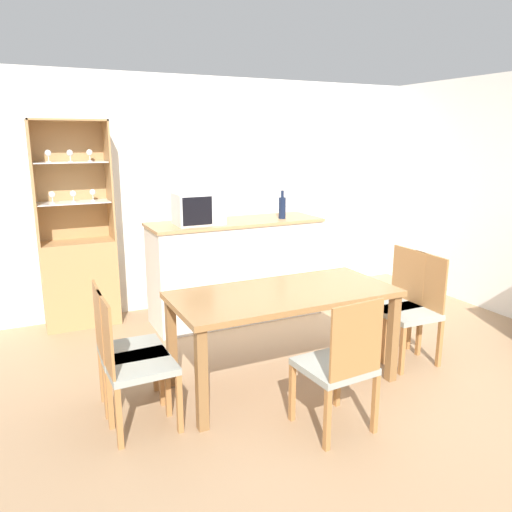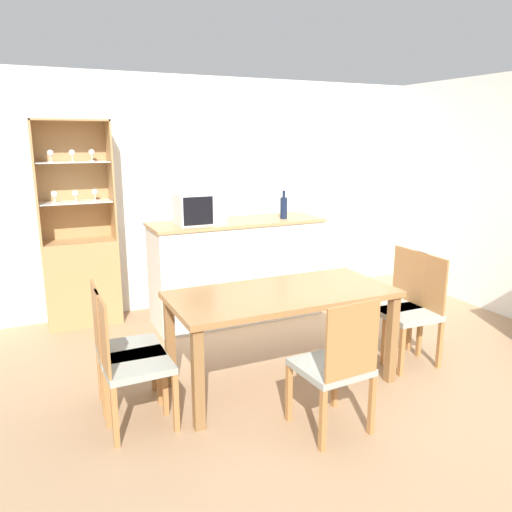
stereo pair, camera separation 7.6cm
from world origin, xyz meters
TOP-DOWN VIEW (x-y plane):
  - ground_plane at (0.00, 0.00)m, footprint 18.00×18.00m
  - wall_back at (0.00, 2.63)m, footprint 6.80×0.06m
  - kitchen_counter at (-0.09, 1.91)m, footprint 1.81×0.61m
  - display_cabinet at (-1.61, 2.43)m, footprint 0.72×0.36m
  - dining_table at (-0.35, 0.39)m, footprint 1.71×0.80m
  - dining_chair_side_left_far at (-1.54, 0.52)m, footprint 0.44×0.44m
  - dining_chair_head_near at (-0.35, -0.34)m, footprint 0.46×0.46m
  - dining_chair_side_right_far at (0.84, 0.52)m, footprint 0.43×0.43m
  - dining_chair_side_left_near at (-1.54, 0.27)m, footprint 0.44×0.44m
  - dining_chair_side_right_near at (0.84, 0.27)m, footprint 0.45×0.45m
  - microwave at (-0.51, 1.88)m, footprint 0.46×0.33m
  - wine_bottle at (0.41, 1.82)m, footprint 0.08×0.08m

SIDE VIEW (x-z plane):
  - ground_plane at x=0.00m, z-range 0.00..0.00m
  - dining_chair_side_left_far at x=-1.54m, z-range 0.00..0.93m
  - dining_chair_head_near at x=-0.35m, z-range 0.00..0.93m
  - dining_chair_side_right_far at x=0.84m, z-range 0.00..0.93m
  - dining_chair_side_left_near at x=-1.54m, z-range 0.00..0.93m
  - dining_chair_side_right_near at x=0.84m, z-range 0.00..0.93m
  - kitchen_counter at x=-0.09m, z-range 0.00..1.06m
  - display_cabinet at x=-1.61m, z-range -0.42..1.64m
  - dining_table at x=-0.35m, z-range 0.28..1.04m
  - wine_bottle at x=0.41m, z-range 1.03..1.32m
  - microwave at x=-0.51m, z-range 1.06..1.37m
  - wall_back at x=0.00m, z-range 0.00..2.55m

